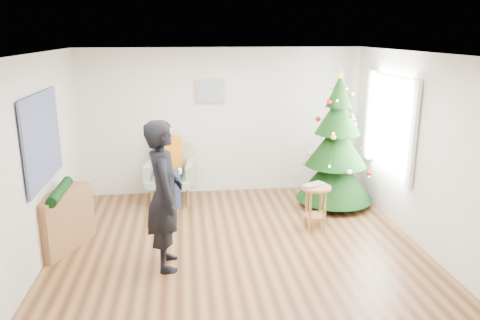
{
  "coord_description": "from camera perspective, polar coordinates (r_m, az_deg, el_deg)",
  "views": [
    {
      "loc": [
        -0.67,
        -5.74,
        2.85
      ],
      "look_at": [
        0.1,
        0.6,
        1.1
      ],
      "focal_mm": 35.0,
      "sensor_mm": 36.0,
      "label": 1
    }
  ],
  "objects": [
    {
      "name": "floor",
      "position": [
        6.44,
        -0.24,
        -10.93
      ],
      "size": [
        5.0,
        5.0,
        0.0
      ],
      "primitive_type": "plane",
      "color": "brown",
      "rests_on": "ground"
    },
    {
      "name": "ceiling",
      "position": [
        5.78,
        -0.27,
        12.85
      ],
      "size": [
        5.0,
        5.0,
        0.0
      ],
      "primitive_type": "plane",
      "rotation": [
        3.14,
        0.0,
        0.0
      ],
      "color": "white",
      "rests_on": "wall_back"
    },
    {
      "name": "wall_back",
      "position": [
        8.41,
        -2.25,
        4.7
      ],
      "size": [
        5.0,
        0.0,
        5.0
      ],
      "primitive_type": "plane",
      "rotation": [
        1.57,
        0.0,
        0.0
      ],
      "color": "silver",
      "rests_on": "floor"
    },
    {
      "name": "wall_front",
      "position": [
        3.65,
        4.39,
        -9.85
      ],
      "size": [
        5.0,
        0.0,
        5.0
      ],
      "primitive_type": "plane",
      "rotation": [
        -1.57,
        0.0,
        0.0
      ],
      "color": "silver",
      "rests_on": "floor"
    },
    {
      "name": "wall_left",
      "position": [
        6.22,
        -23.79,
        -0.44
      ],
      "size": [
        0.0,
        5.0,
        5.0
      ],
      "primitive_type": "plane",
      "rotation": [
        1.57,
        0.0,
        1.57
      ],
      "color": "silver",
      "rests_on": "floor"
    },
    {
      "name": "wall_right",
      "position": [
        6.74,
        21.37,
        0.95
      ],
      "size": [
        0.0,
        5.0,
        5.0
      ],
      "primitive_type": "plane",
      "rotation": [
        1.57,
        0.0,
        -1.57
      ],
      "color": "silver",
      "rests_on": "floor"
    },
    {
      "name": "window_panel",
      "position": [
        7.56,
        17.81,
        4.3
      ],
      "size": [
        0.04,
        1.3,
        1.4
      ],
      "primitive_type": "cube",
      "color": "white",
      "rests_on": "wall_right"
    },
    {
      "name": "curtains",
      "position": [
        7.54,
        17.6,
        4.3
      ],
      "size": [
        0.05,
        1.75,
        1.5
      ],
      "color": "white",
      "rests_on": "wall_right"
    },
    {
      "name": "christmas_tree",
      "position": [
        7.88,
        11.68,
        1.65
      ],
      "size": [
        1.26,
        1.26,
        2.29
      ],
      "rotation": [
        0.0,
        0.0,
        -0.3
      ],
      "color": "#3F2816",
      "rests_on": "floor"
    },
    {
      "name": "stool",
      "position": [
        7.09,
        9.18,
        -5.65
      ],
      "size": [
        0.44,
        0.44,
        0.66
      ],
      "rotation": [
        0.0,
        0.0,
        0.22
      ],
      "color": "brown",
      "rests_on": "floor"
    },
    {
      "name": "laptop",
      "position": [
        6.98,
        9.29,
        -3.08
      ],
      "size": [
        0.43,
        0.39,
        0.03
      ],
      "primitive_type": "imported",
      "rotation": [
        0.0,
        0.0,
        0.57
      ],
      "color": "silver",
      "rests_on": "stool"
    },
    {
      "name": "armchair",
      "position": [
        8.19,
        -8.5,
        -2.39
      ],
      "size": [
        0.85,
        0.79,
        1.03
      ],
      "rotation": [
        0.0,
        0.0,
        -0.09
      ],
      "color": "#91A585",
      "rests_on": "floor"
    },
    {
      "name": "seated_person",
      "position": [
        8.05,
        -8.64,
        -0.39
      ],
      "size": [
        0.46,
        0.66,
        1.34
      ],
      "rotation": [
        0.0,
        0.0,
        -0.09
      ],
      "color": "navy",
      "rests_on": "armchair"
    },
    {
      "name": "standing_man",
      "position": [
        5.76,
        -9.19,
        -4.3
      ],
      "size": [
        0.5,
        0.72,
        1.87
      ],
      "primitive_type": "imported",
      "rotation": [
        0.0,
        0.0,
        1.65
      ],
      "color": "black",
      "rests_on": "floor"
    },
    {
      "name": "game_controller",
      "position": [
        5.63,
        -7.3,
        -1.35
      ],
      "size": [
        0.05,
        0.13,
        0.04
      ],
      "primitive_type": "cube",
      "rotation": [
        0.0,
        0.0,
        0.08
      ],
      "color": "white",
      "rests_on": "standing_man"
    },
    {
      "name": "console",
      "position": [
        6.77,
        -20.76,
        -6.94
      ],
      "size": [
        0.67,
        1.04,
        0.8
      ],
      "primitive_type": "cube",
      "rotation": [
        0.0,
        0.0,
        -0.4
      ],
      "color": "brown",
      "rests_on": "floor"
    },
    {
      "name": "garland",
      "position": [
        6.63,
        -21.1,
        -3.57
      ],
      "size": [
        0.14,
        0.9,
        0.14
      ],
      "primitive_type": "cylinder",
      "rotation": [
        1.57,
        0.0,
        0.0
      ],
      "color": "black",
      "rests_on": "console"
    },
    {
      "name": "tapestry",
      "position": [
        6.43,
        -22.95,
        2.43
      ],
      "size": [
        0.03,
        1.5,
        1.15
      ],
      "primitive_type": "cube",
      "color": "black",
      "rests_on": "wall_left"
    },
    {
      "name": "framed_picture",
      "position": [
        8.28,
        -3.66,
        8.36
      ],
      "size": [
        0.52,
        0.05,
        0.42
      ],
      "color": "tan",
      "rests_on": "wall_back"
    }
  ]
}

